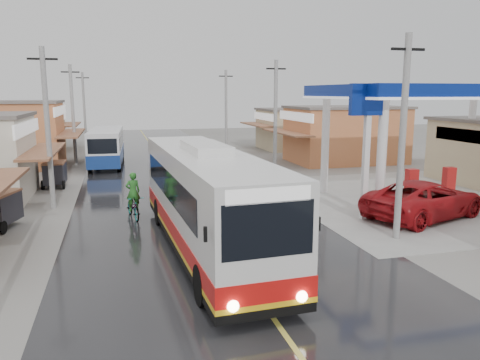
{
  "coord_description": "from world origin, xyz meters",
  "views": [
    {
      "loc": [
        -3.74,
        -15.89,
        5.8
      ],
      "look_at": [
        1.31,
        3.15,
        2.11
      ],
      "focal_mm": 35.0,
      "sensor_mm": 36.0,
      "label": 1
    }
  ],
  "objects": [
    {
      "name": "utility_poles_right",
      "position": [
        7.0,
        15.0,
        0.0
      ],
      "size": [
        1.6,
        36.0,
        8.0
      ],
      "primitive_type": null,
      "color": "gray",
      "rests_on": "ground"
    },
    {
      "name": "shopfronts_right",
      "position": [
        15.0,
        12.0,
        0.0
      ],
      "size": [
        11.0,
        44.0,
        4.8
      ],
      "primitive_type": null,
      "color": "silver",
      "rests_on": "ground"
    },
    {
      "name": "ground",
      "position": [
        0.0,
        0.0,
        0.0
      ],
      "size": [
        120.0,
        120.0,
        0.0
      ],
      "primitive_type": "plane",
      "color": "slate",
      "rests_on": "ground"
    },
    {
      "name": "coach_bus",
      "position": [
        -0.66,
        0.61,
        1.93
      ],
      "size": [
        3.44,
        12.91,
        4.0
      ],
      "rotation": [
        0.0,
        0.0,
        0.05
      ],
      "color": "silver",
      "rests_on": "road"
    },
    {
      "name": "cyclist",
      "position": [
        -3.11,
        5.87,
        0.73
      ],
      "size": [
        1.1,
        2.16,
        2.22
      ],
      "rotation": [
        0.0,
        0.0,
        0.19
      ],
      "color": "black",
      "rests_on": "ground"
    },
    {
      "name": "road",
      "position": [
        0.0,
        15.0,
        0.01
      ],
      "size": [
        12.0,
        90.0,
        0.02
      ],
      "primitive_type": "cube",
      "color": "black",
      "rests_on": "ground"
    },
    {
      "name": "utility_poles_left",
      "position": [
        -7.0,
        16.0,
        0.0
      ],
      "size": [
        1.6,
        50.0,
        8.0
      ],
      "primitive_type": null,
      "color": "gray",
      "rests_on": "ground"
    },
    {
      "name": "jeepney",
      "position": [
        10.09,
        2.52,
        0.89
      ],
      "size": [
        7.0,
        4.89,
        1.78
      ],
      "primitive_type": "imported",
      "rotation": [
        0.0,
        0.0,
        1.91
      ],
      "color": "#A51016",
      "rests_on": "ground"
    },
    {
      "name": "second_bus",
      "position": [
        -4.51,
        22.81,
        1.57
      ],
      "size": [
        2.8,
        8.89,
        2.92
      ],
      "rotation": [
        0.0,
        0.0,
        -0.05
      ],
      "color": "silver",
      "rests_on": "road"
    },
    {
      "name": "centre_line",
      "position": [
        0.0,
        15.0,
        0.02
      ],
      "size": [
        0.15,
        90.0,
        0.01
      ],
      "primitive_type": "cube",
      "color": "#D8CC4C",
      "rests_on": "road"
    },
    {
      "name": "tricycle_far",
      "position": [
        -7.54,
        14.71,
        0.91
      ],
      "size": [
        1.39,
        2.1,
        1.59
      ],
      "rotation": [
        0.0,
        0.0,
        -0.01
      ],
      "color": "#26262D",
      "rests_on": "ground"
    }
  ]
}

